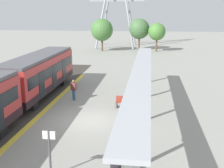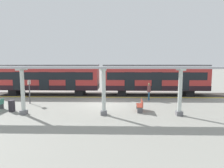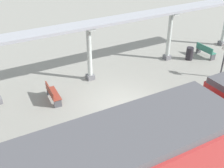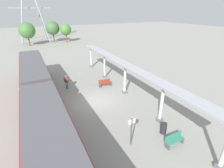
{
  "view_description": "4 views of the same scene",
  "coord_description": "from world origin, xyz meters",
  "views": [
    {
      "loc": [
        3.87,
        -17.91,
        7.07
      ],
      "look_at": [
        1.14,
        3.04,
        1.78
      ],
      "focal_mm": 46.99,
      "sensor_mm": 36.0,
      "label": 1
    },
    {
      "loc": [
        17.01,
        1.17,
        3.79
      ],
      "look_at": [
        0.24,
        0.72,
        1.88
      ],
      "focal_mm": 31.15,
      "sensor_mm": 36.0,
      "label": 2
    },
    {
      "loc": [
        -10.5,
        6.4,
        8.48
      ],
      "look_at": [
        0.16,
        0.5,
        1.37
      ],
      "focal_mm": 45.83,
      "sensor_mm": 36.0,
      "label": 3
    },
    {
      "loc": [
        -5.62,
        -14.48,
        8.81
      ],
      "look_at": [
        1.75,
        0.12,
        1.5
      ],
      "focal_mm": 27.18,
      "sensor_mm": 36.0,
      "label": 4
    }
  ],
  "objects": [
    {
      "name": "platform_info_sign",
      "position": [
        -0.29,
        -6.83,
        1.33
      ],
      "size": [
        0.56,
        0.1,
        2.2
      ],
      "color": "#4C4C51",
      "rests_on": "ground"
    },
    {
      "name": "passenger_waiting_near_edge",
      "position": [
        -2.16,
        4.33,
        1.06
      ],
      "size": [
        0.54,
        0.41,
        1.7
      ],
      "color": "#29587B",
      "rests_on": "ground"
    },
    {
      "name": "canopy_pillar_second",
      "position": [
        3.38,
        -5.63,
        1.69
      ],
      "size": [
        1.1,
        0.44,
        3.33
      ],
      "color": "slate",
      "rests_on": "ground"
    },
    {
      "name": "canopy_pillar_third",
      "position": [
        3.38,
        0.21,
        1.69
      ],
      "size": [
        1.1,
        0.44,
        3.33
      ],
      "color": "slate",
      "rests_on": "ground"
    },
    {
      "name": "trash_bin",
      "position": [
        2.6,
        -6.93,
        0.44
      ],
      "size": [
        0.48,
        0.48,
        0.88
      ],
      "primitive_type": "cylinder",
      "color": "#28252B",
      "rests_on": "ground"
    },
    {
      "name": "canopy_beam",
      "position": [
        3.38,
        -0.02,
        3.41
      ],
      "size": [
        1.2,
        22.61,
        0.16
      ],
      "primitive_type": "cube",
      "color": "#A8AAB2",
      "rests_on": "canopy_pillar_nearest"
    },
    {
      "name": "train_far_carriage",
      "position": [
        -5.42,
        5.48,
        1.83
      ],
      "size": [
        2.65,
        11.82,
        3.48
      ],
      "color": "#B02E2D",
      "rests_on": "ground"
    },
    {
      "name": "canopy_pillar_fourth",
      "position": [
        3.38,
        5.6,
        1.69
      ],
      "size": [
        1.1,
        0.44,
        3.33
      ],
      "color": "slate",
      "rests_on": "ground"
    },
    {
      "name": "bench_mid_platform",
      "position": [
        2.18,
        2.98,
        0.44
      ],
      "size": [
        1.52,
        0.51,
        0.86
      ],
      "color": "maroon",
      "rests_on": "ground"
    },
    {
      "name": "tactile_edge_strip",
      "position": [
        -3.62,
        0.0,
        0.0
      ],
      "size": [
        0.41,
        28.35,
        0.01
      ],
      "primitive_type": "cube",
      "color": "yellow",
      "rests_on": "ground"
    },
    {
      "name": "ground_plane",
      "position": [
        0.0,
        0.0,
        0.0
      ],
      "size": [
        176.0,
        176.0,
        0.0
      ],
      "primitive_type": "plane",
      "color": "gray"
    },
    {
      "name": "trackbed",
      "position": [
        -5.43,
        0.0,
        0.0
      ],
      "size": [
        3.2,
        40.35,
        0.01
      ],
      "primitive_type": "cube",
      "color": "#38332D",
      "rests_on": "ground"
    },
    {
      "name": "train_near_carriage",
      "position": [
        -5.42,
        -6.92,
        1.83
      ],
      "size": [
        2.65,
        11.82,
        3.48
      ],
      "color": "#B02E2D",
      "rests_on": "ground"
    }
  ]
}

